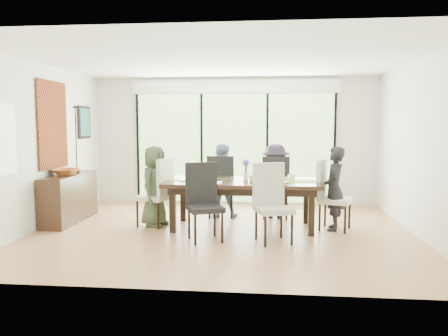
# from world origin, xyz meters

# --- Properties ---
(floor) EXTENTS (6.00, 5.00, 0.01)m
(floor) POSITION_xyz_m (0.00, 0.00, -0.01)
(floor) COLOR #975C3C
(floor) RESTS_ON ground
(ceiling) EXTENTS (6.00, 5.00, 0.01)m
(ceiling) POSITION_xyz_m (0.00, 0.00, 2.71)
(ceiling) COLOR white
(ceiling) RESTS_ON wall_back
(wall_back) EXTENTS (6.00, 0.02, 2.70)m
(wall_back) POSITION_xyz_m (0.00, 2.51, 1.35)
(wall_back) COLOR silver
(wall_back) RESTS_ON floor
(wall_front) EXTENTS (6.00, 0.02, 2.70)m
(wall_front) POSITION_xyz_m (0.00, -2.51, 1.35)
(wall_front) COLOR silver
(wall_front) RESTS_ON floor
(wall_left) EXTENTS (0.02, 5.00, 2.70)m
(wall_left) POSITION_xyz_m (-3.01, 0.00, 1.35)
(wall_left) COLOR beige
(wall_left) RESTS_ON floor
(wall_right) EXTENTS (0.02, 5.00, 2.70)m
(wall_right) POSITION_xyz_m (3.01, 0.00, 1.35)
(wall_right) COLOR white
(wall_right) RESTS_ON floor
(glass_doors) EXTENTS (4.20, 0.02, 2.30)m
(glass_doors) POSITION_xyz_m (0.00, 2.47, 1.20)
(glass_doors) COLOR #598C3F
(glass_doors) RESTS_ON wall_back
(blinds_header) EXTENTS (4.40, 0.06, 0.28)m
(blinds_header) POSITION_xyz_m (0.00, 2.46, 2.50)
(blinds_header) COLOR white
(blinds_header) RESTS_ON wall_back
(mullion_a) EXTENTS (0.05, 0.04, 2.30)m
(mullion_a) POSITION_xyz_m (-2.10, 2.46, 1.20)
(mullion_a) COLOR black
(mullion_a) RESTS_ON wall_back
(mullion_b) EXTENTS (0.05, 0.04, 2.30)m
(mullion_b) POSITION_xyz_m (-0.70, 2.46, 1.20)
(mullion_b) COLOR black
(mullion_b) RESTS_ON wall_back
(mullion_c) EXTENTS (0.05, 0.04, 2.30)m
(mullion_c) POSITION_xyz_m (0.70, 2.46, 1.20)
(mullion_c) COLOR black
(mullion_c) RESTS_ON wall_back
(mullion_d) EXTENTS (0.05, 0.04, 2.30)m
(mullion_d) POSITION_xyz_m (2.10, 2.46, 1.20)
(mullion_d) COLOR black
(mullion_d) RESTS_ON wall_back
(deck) EXTENTS (6.00, 1.80, 0.10)m
(deck) POSITION_xyz_m (0.00, 3.40, -0.05)
(deck) COLOR brown
(deck) RESTS_ON ground
(rail_top) EXTENTS (6.00, 0.08, 0.06)m
(rail_top) POSITION_xyz_m (0.00, 4.20, 0.55)
(rail_top) COLOR brown
(rail_top) RESTS_ON deck
(foliage_left) EXTENTS (3.20, 3.20, 3.20)m
(foliage_left) POSITION_xyz_m (-1.80, 5.20, 1.44)
(foliage_left) COLOR #14380F
(foliage_left) RESTS_ON ground
(foliage_mid) EXTENTS (4.00, 4.00, 4.00)m
(foliage_mid) POSITION_xyz_m (0.40, 5.80, 1.80)
(foliage_mid) COLOR #14380F
(foliage_mid) RESTS_ON ground
(foliage_right) EXTENTS (2.80, 2.80, 2.80)m
(foliage_right) POSITION_xyz_m (2.20, 5.00, 1.26)
(foliage_right) COLOR #14380F
(foliage_right) RESTS_ON ground
(foliage_far) EXTENTS (3.60, 3.60, 3.60)m
(foliage_far) POSITION_xyz_m (-0.60, 6.50, 1.62)
(foliage_far) COLOR #14380F
(foliage_far) RESTS_ON ground
(table_top) EXTENTS (2.52, 1.16, 0.06)m
(table_top) POSITION_xyz_m (0.30, 0.31, 0.76)
(table_top) COLOR black
(table_top) RESTS_ON floor
(table_apron) EXTENTS (2.31, 0.95, 0.11)m
(table_apron) POSITION_xyz_m (0.30, 0.31, 0.66)
(table_apron) COLOR black
(table_apron) RESTS_ON floor
(table_leg_fl) EXTENTS (0.09, 0.09, 0.72)m
(table_leg_fl) POSITION_xyz_m (-0.78, -0.12, 0.36)
(table_leg_fl) COLOR black
(table_leg_fl) RESTS_ON floor
(table_leg_fr) EXTENTS (0.09, 0.09, 0.72)m
(table_leg_fr) POSITION_xyz_m (1.38, -0.12, 0.36)
(table_leg_fr) COLOR black
(table_leg_fr) RESTS_ON floor
(table_leg_bl) EXTENTS (0.09, 0.09, 0.72)m
(table_leg_bl) POSITION_xyz_m (-0.78, 0.74, 0.36)
(table_leg_bl) COLOR black
(table_leg_bl) RESTS_ON floor
(table_leg_br) EXTENTS (0.09, 0.09, 0.72)m
(table_leg_br) POSITION_xyz_m (1.38, 0.74, 0.36)
(table_leg_br) COLOR black
(table_leg_br) RESTS_ON floor
(chair_left_end) EXTENTS (0.60, 0.60, 1.16)m
(chair_left_end) POSITION_xyz_m (-1.20, 0.31, 0.58)
(chair_left_end) COLOR silver
(chair_left_end) RESTS_ON floor
(chair_right_end) EXTENTS (0.62, 0.62, 1.16)m
(chair_right_end) POSITION_xyz_m (1.80, 0.31, 0.58)
(chair_right_end) COLOR white
(chair_right_end) RESTS_ON floor
(chair_far_left) EXTENTS (0.51, 0.51, 1.16)m
(chair_far_left) POSITION_xyz_m (-0.15, 1.16, 0.58)
(chair_far_left) COLOR black
(chair_far_left) RESTS_ON floor
(chair_far_right) EXTENTS (0.49, 0.49, 1.16)m
(chair_far_right) POSITION_xyz_m (0.85, 1.16, 0.58)
(chair_far_right) COLOR black
(chair_far_right) RESTS_ON floor
(chair_near_left) EXTENTS (0.63, 0.63, 1.16)m
(chair_near_left) POSITION_xyz_m (-0.20, -0.56, 0.58)
(chair_near_left) COLOR black
(chair_near_left) RESTS_ON floor
(chair_near_right) EXTENTS (0.62, 0.62, 1.16)m
(chair_near_right) POSITION_xyz_m (0.80, -0.56, 0.58)
(chair_near_right) COLOR beige
(chair_near_right) RESTS_ON floor
(person_left_end) EXTENTS (0.55, 0.71, 1.35)m
(person_left_end) POSITION_xyz_m (-1.18, 0.31, 0.68)
(person_left_end) COLOR #3B4C32
(person_left_end) RESTS_ON floor
(person_right_end) EXTENTS (0.48, 0.68, 1.35)m
(person_right_end) POSITION_xyz_m (1.78, 0.31, 0.68)
(person_right_end) COLOR black
(person_right_end) RESTS_ON floor
(person_far_left) EXTENTS (0.66, 0.45, 1.35)m
(person_far_left) POSITION_xyz_m (-0.15, 1.14, 0.68)
(person_far_left) COLOR #7B94B2
(person_far_left) RESTS_ON floor
(person_far_right) EXTENTS (0.66, 0.44, 1.35)m
(person_far_right) POSITION_xyz_m (0.85, 1.14, 0.68)
(person_far_right) COLOR #261E2D
(person_far_right) RESTS_ON floor
(placemat_left) EXTENTS (0.46, 0.34, 0.01)m
(placemat_left) POSITION_xyz_m (-0.65, 0.31, 0.79)
(placemat_left) COLOR #A5C245
(placemat_left) RESTS_ON table_top
(placemat_right) EXTENTS (0.46, 0.34, 0.01)m
(placemat_right) POSITION_xyz_m (1.25, 0.31, 0.79)
(placemat_right) COLOR #86A23A
(placemat_right) RESTS_ON table_top
(placemat_far_l) EXTENTS (0.46, 0.34, 0.01)m
(placemat_far_l) POSITION_xyz_m (-0.15, 0.71, 0.79)
(placemat_far_l) COLOR #99BE44
(placemat_far_l) RESTS_ON table_top
(placemat_far_r) EXTENTS (0.46, 0.34, 0.01)m
(placemat_far_r) POSITION_xyz_m (0.85, 0.71, 0.79)
(placemat_far_r) COLOR #8FA139
(placemat_far_r) RESTS_ON table_top
(placemat_paper) EXTENTS (0.46, 0.34, 0.01)m
(placemat_paper) POSITION_xyz_m (-0.25, 0.01, 0.79)
(placemat_paper) COLOR white
(placemat_paper) RESTS_ON table_top
(tablet_far_l) EXTENTS (0.27, 0.19, 0.01)m
(tablet_far_l) POSITION_xyz_m (-0.05, 0.66, 0.80)
(tablet_far_l) COLOR black
(tablet_far_l) RESTS_ON table_top
(tablet_far_r) EXTENTS (0.25, 0.18, 0.01)m
(tablet_far_r) POSITION_xyz_m (0.80, 0.66, 0.80)
(tablet_far_r) COLOR black
(tablet_far_r) RESTS_ON table_top
(papers) EXTENTS (0.32, 0.23, 0.00)m
(papers) POSITION_xyz_m (1.00, 0.26, 0.79)
(papers) COLOR white
(papers) RESTS_ON table_top
(platter_base) EXTENTS (0.27, 0.27, 0.03)m
(platter_base) POSITION_xyz_m (-0.25, 0.01, 0.81)
(platter_base) COLOR white
(platter_base) RESTS_ON table_top
(platter_snacks) EXTENTS (0.21, 0.21, 0.01)m
(platter_snacks) POSITION_xyz_m (-0.25, 0.01, 0.83)
(platter_snacks) COLOR #D75C19
(platter_snacks) RESTS_ON table_top
(vase) EXTENTS (0.08, 0.08, 0.13)m
(vase) POSITION_xyz_m (0.35, 0.36, 0.85)
(vase) COLOR silver
(vase) RESTS_ON table_top
(hyacinth_stems) EXTENTS (0.04, 0.04, 0.17)m
(hyacinth_stems) POSITION_xyz_m (0.35, 0.36, 0.98)
(hyacinth_stems) COLOR #337226
(hyacinth_stems) RESTS_ON table_top
(hyacinth_blooms) EXTENTS (0.12, 0.12, 0.12)m
(hyacinth_blooms) POSITION_xyz_m (0.35, 0.36, 1.08)
(hyacinth_blooms) COLOR #5453D0
(hyacinth_blooms) RESTS_ON table_top
(laptop) EXTENTS (0.40, 0.41, 0.03)m
(laptop) POSITION_xyz_m (-0.55, 0.21, 0.80)
(laptop) COLOR silver
(laptop) RESTS_ON table_top
(cup_a) EXTENTS (0.18, 0.18, 0.10)m
(cup_a) POSITION_xyz_m (-0.40, 0.46, 0.84)
(cup_a) COLOR white
(cup_a) RESTS_ON table_top
(cup_b) EXTENTS (0.15, 0.15, 0.10)m
(cup_b) POSITION_xyz_m (0.45, 0.21, 0.84)
(cup_b) COLOR white
(cup_b) RESTS_ON table_top
(cup_c) EXTENTS (0.18, 0.18, 0.10)m
(cup_c) POSITION_xyz_m (1.10, 0.41, 0.84)
(cup_c) COLOR white
(cup_c) RESTS_ON table_top
(book) EXTENTS (0.26, 0.29, 0.02)m
(book) POSITION_xyz_m (0.55, 0.36, 0.80)
(book) COLOR white
(book) RESTS_ON table_top
(sideboard) EXTENTS (0.42, 1.49, 0.84)m
(sideboard) POSITION_xyz_m (-2.76, 0.48, 0.42)
(sideboard) COLOR black
(sideboard) RESTS_ON floor
(bowl) EXTENTS (0.44, 0.44, 0.11)m
(bowl) POSITION_xyz_m (-2.76, 0.38, 0.89)
(bowl) COLOR brown
(bowl) RESTS_ON sideboard
(candlestick_base) EXTENTS (0.09, 0.09, 0.04)m
(candlestick_base) POSITION_xyz_m (-2.76, 0.83, 0.86)
(candlestick_base) COLOR black
(candlestick_base) RESTS_ON sideboard
(candlestick_shaft) EXTENTS (0.02, 0.02, 1.16)m
(candlestick_shaft) POSITION_xyz_m (-2.76, 0.83, 1.44)
(candlestick_shaft) COLOR black
(candlestick_shaft) RESTS_ON sideboard
(candlestick_pan) EXTENTS (0.09, 0.09, 0.03)m
(candlestick_pan) POSITION_xyz_m (-2.76, 0.83, 2.02)
(candlestick_pan) COLOR black
(candlestick_pan) RESTS_ON sideboard
(candle) EXTENTS (0.03, 0.03, 0.09)m
(candle) POSITION_xyz_m (-2.76, 0.83, 2.07)
(candle) COLOR silver
(candle) RESTS_ON sideboard
(tapestry) EXTENTS (0.02, 1.00, 1.50)m
(tapestry) POSITION_xyz_m (-2.97, 0.40, 1.70)
(tapestry) COLOR #983816
(tapestry) RESTS_ON wall_left
(art_frame) EXTENTS (0.03, 0.55, 0.65)m
(art_frame) POSITION_xyz_m (-2.97, 1.70, 1.75)
(art_frame) COLOR black
(art_frame) RESTS_ON wall_left
(art_canvas) EXTENTS (0.01, 0.45, 0.55)m
(art_canvas) POSITION_xyz_m (-2.95, 1.70, 1.75)
(art_canvas) COLOR #195052
(art_canvas) RESTS_ON wall_left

